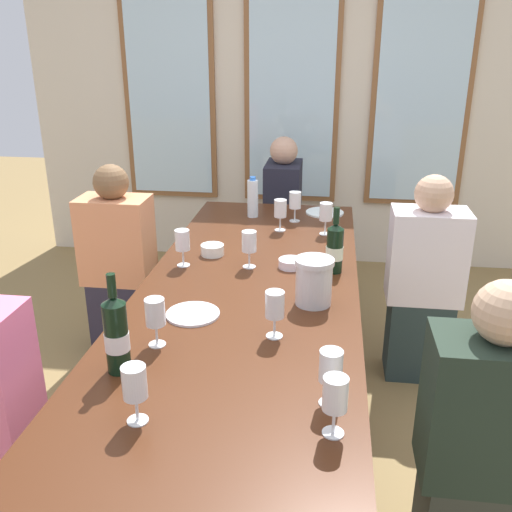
% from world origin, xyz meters
% --- Properties ---
extents(ground_plane, '(12.00, 12.00, 0.00)m').
position_xyz_m(ground_plane, '(0.00, 0.00, 0.00)').
color(ground_plane, olive).
extents(back_wall_with_windows, '(4.13, 0.10, 2.90)m').
position_xyz_m(back_wall_with_windows, '(0.00, 2.30, 1.45)').
color(back_wall_with_windows, beige).
rests_on(back_wall_with_windows, ground).
extents(dining_table, '(0.93, 2.64, 0.74)m').
position_xyz_m(dining_table, '(0.00, 0.00, 0.67)').
color(dining_table, '#452210').
rests_on(dining_table, ground).
extents(white_plate_0, '(0.23, 0.23, 0.01)m').
position_xyz_m(white_plate_0, '(0.30, 1.15, 0.74)').
color(white_plate_0, white).
rests_on(white_plate_0, dining_table).
extents(white_plate_1, '(0.21, 0.21, 0.01)m').
position_xyz_m(white_plate_1, '(-0.17, -0.26, 0.74)').
color(white_plate_1, white).
rests_on(white_plate_1, dining_table).
extents(metal_pitcher, '(0.16, 0.16, 0.19)m').
position_xyz_m(metal_pitcher, '(0.28, -0.10, 0.84)').
color(metal_pitcher, silver).
rests_on(metal_pitcher, dining_table).
extents(wine_bottle_0, '(0.08, 0.08, 0.33)m').
position_xyz_m(wine_bottle_0, '(-0.31, -0.67, 0.87)').
color(wine_bottle_0, black).
rests_on(wine_bottle_0, dining_table).
extents(wine_bottle_1, '(0.08, 0.08, 0.30)m').
position_xyz_m(wine_bottle_1, '(0.36, 0.25, 0.85)').
color(wine_bottle_1, black).
rests_on(wine_bottle_1, dining_table).
extents(tasting_bowl_0, '(0.11, 0.11, 0.05)m').
position_xyz_m(tasting_bowl_0, '(-0.23, 0.38, 0.77)').
color(tasting_bowl_0, white).
rests_on(tasting_bowl_0, dining_table).
extents(tasting_bowl_1, '(0.11, 0.11, 0.04)m').
position_xyz_m(tasting_bowl_1, '(0.16, 0.27, 0.76)').
color(tasting_bowl_1, white).
rests_on(tasting_bowl_1, dining_table).
extents(water_bottle, '(0.06, 0.06, 0.24)m').
position_xyz_m(water_bottle, '(-0.12, 1.03, 0.85)').
color(water_bottle, white).
rests_on(water_bottle, dining_table).
extents(wine_glass_0, '(0.07, 0.07, 0.17)m').
position_xyz_m(wine_glass_0, '(0.06, 0.79, 0.86)').
color(wine_glass_0, white).
rests_on(wine_glass_0, dining_table).
extents(wine_glass_1, '(0.07, 0.07, 0.17)m').
position_xyz_m(wine_glass_1, '(0.36, -0.89, 0.86)').
color(wine_glass_1, white).
rests_on(wine_glass_1, dining_table).
extents(wine_glass_2, '(0.07, 0.07, 0.17)m').
position_xyz_m(wine_glass_2, '(-0.17, -0.91, 0.86)').
color(wine_glass_2, white).
rests_on(wine_glass_2, dining_table).
extents(wine_glass_3, '(0.07, 0.07, 0.17)m').
position_xyz_m(wine_glass_3, '(0.31, 0.76, 0.86)').
color(wine_glass_3, white).
rests_on(wine_glass_3, dining_table).
extents(wine_glass_4, '(0.07, 0.07, 0.17)m').
position_xyz_m(wine_glass_4, '(-0.03, 0.25, 0.86)').
color(wine_glass_4, white).
rests_on(wine_glass_4, dining_table).
extents(wine_glass_5, '(0.07, 0.07, 0.17)m').
position_xyz_m(wine_glass_5, '(0.13, 0.97, 0.86)').
color(wine_glass_5, white).
rests_on(wine_glass_5, dining_table).
extents(wine_glass_6, '(0.07, 0.07, 0.17)m').
position_xyz_m(wine_glass_6, '(0.35, -0.75, 0.86)').
color(wine_glass_6, white).
rests_on(wine_glass_6, dining_table).
extents(wine_glass_7, '(0.07, 0.07, 0.17)m').
position_xyz_m(wine_glass_7, '(0.15, -0.38, 0.86)').
color(wine_glass_7, white).
rests_on(wine_glass_7, dining_table).
extents(wine_glass_8, '(0.07, 0.07, 0.17)m').
position_xyz_m(wine_glass_8, '(-0.33, 0.22, 0.86)').
color(wine_glass_8, white).
rests_on(wine_glass_8, dining_table).
extents(wine_glass_9, '(0.07, 0.07, 0.17)m').
position_xyz_m(wine_glass_9, '(-0.24, -0.50, 0.86)').
color(wine_glass_9, white).
rests_on(wine_glass_9, dining_table).
extents(seated_person_1, '(0.38, 0.24, 1.11)m').
position_xyz_m(seated_person_1, '(0.83, -0.65, 0.53)').
color(seated_person_1, '#31352C').
rests_on(seated_person_1, ground).
extents(seated_person_2, '(0.38, 0.24, 1.11)m').
position_xyz_m(seated_person_2, '(-0.83, 0.66, 0.53)').
color(seated_person_2, '#292637').
rests_on(seated_person_2, ground).
extents(seated_person_3, '(0.38, 0.24, 1.11)m').
position_xyz_m(seated_person_3, '(0.83, 0.64, 0.53)').
color(seated_person_3, '#243334').
rests_on(seated_person_3, ground).
extents(seated_person_4, '(0.24, 0.38, 1.11)m').
position_xyz_m(seated_person_4, '(0.00, 1.67, 0.53)').
color(seated_person_4, '#392233').
rests_on(seated_person_4, ground).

